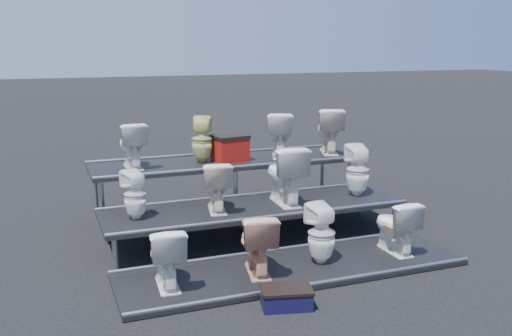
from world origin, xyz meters
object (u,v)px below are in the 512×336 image
object	(u,v)px
toilet_2	(321,234)
toilet_4	(135,195)
toilet_8	(132,145)
toilet_3	(395,226)
toilet_6	(285,174)
toilet_9	(202,139)
toilet_0	(166,256)
toilet_11	(329,130)
toilet_10	(280,134)
step_stool	(286,299)
toilet_5	(216,186)
toilet_7	(358,170)
red_crate	(230,150)
toilet_1	(257,242)

from	to	relation	value
toilet_2	toilet_4	world-z (taller)	toilet_4
toilet_8	toilet_3	bearing A→B (deg)	136.12
toilet_6	toilet_9	size ratio (longest dim) A/B	1.17
toilet_0	toilet_11	bearing A→B (deg)	-138.17
toilet_9	toilet_10	size ratio (longest dim) A/B	0.98
toilet_8	step_stool	world-z (taller)	toilet_8
toilet_5	toilet_6	xyz separation A→B (m)	(1.01, 0.00, 0.08)
toilet_4	step_stool	distance (m)	2.55
toilet_7	toilet_3	bearing A→B (deg)	88.55
toilet_8	red_crate	distance (m)	1.53
toilet_3	toilet_6	bearing A→B (deg)	-52.68
toilet_1	red_crate	xyz separation A→B (m)	(0.52, 2.55, 0.61)
toilet_11	step_stool	bearing A→B (deg)	75.54
toilet_2	toilet_6	bearing A→B (deg)	-100.32
toilet_5	step_stool	bearing A→B (deg)	103.72
toilet_0	toilet_5	size ratio (longest dim) A/B	1.01
toilet_3	toilet_6	world-z (taller)	toilet_6
toilet_2	toilet_9	xyz separation A→B (m)	(-0.75, 2.60, 0.79)
toilet_2	toilet_10	size ratio (longest dim) A/B	1.01
toilet_4	red_crate	distance (m)	2.12
toilet_6	toilet_1	bearing A→B (deg)	57.97
toilet_3	toilet_7	bearing A→B (deg)	-98.40
toilet_9	red_crate	bearing A→B (deg)	-167.91
toilet_0	toilet_4	size ratio (longest dim) A/B	1.08
toilet_9	red_crate	xyz separation A→B (m)	(0.44, -0.05, -0.18)
toilet_10	red_crate	distance (m)	0.89
toilet_7	toilet_5	bearing A→B (deg)	7.47
toilet_0	toilet_6	world-z (taller)	toilet_6
toilet_4	toilet_10	size ratio (longest dim) A/B	0.88
toilet_4	toilet_11	distance (m)	3.74
toilet_8	toilet_7	bearing A→B (deg)	155.31
toilet_7	toilet_11	xyz separation A→B (m)	(0.20, 1.30, 0.40)
toilet_4	toilet_5	xyz separation A→B (m)	(1.09, 0.00, 0.02)
toilet_0	toilet_7	xyz separation A→B (m)	(3.16, 1.30, 0.44)
toilet_2	toilet_11	size ratio (longest dim) A/B	0.97
toilet_4	toilet_7	world-z (taller)	toilet_7
toilet_4	toilet_6	distance (m)	2.10
toilet_11	toilet_6	bearing A→B (deg)	62.51
toilet_9	toilet_1	bearing A→B (deg)	107.05
toilet_6	toilet_11	size ratio (longest dim) A/B	1.09
toilet_6	toilet_4	bearing A→B (deg)	3.15
toilet_11	red_crate	world-z (taller)	toilet_11
toilet_2	toilet_6	world-z (taller)	toilet_6
toilet_1	toilet_5	size ratio (longest dim) A/B	1.07
toilet_0	toilet_3	distance (m)	2.96
toilet_10	toilet_3	bearing A→B (deg)	122.24
toilet_7	step_stool	xyz separation A→B (m)	(-2.09, -2.15, -0.75)
toilet_3	toilet_4	distance (m)	3.35
toilet_3	toilet_9	world-z (taller)	toilet_9
toilet_2	red_crate	size ratio (longest dim) A/B	1.48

